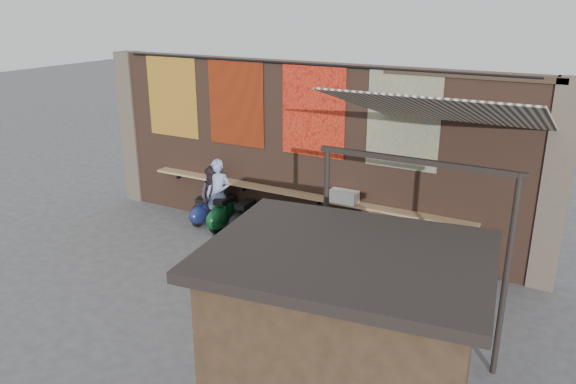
# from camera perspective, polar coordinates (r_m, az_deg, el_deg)

# --- Properties ---
(ground) EXTENTS (70.00, 70.00, 0.00)m
(ground) POSITION_cam_1_polar(r_m,az_deg,el_deg) (11.29, -4.78, -8.90)
(ground) COLOR #474749
(ground) RESTS_ON ground
(brick_wall) EXTENTS (10.00, 0.40, 4.00)m
(brick_wall) POSITION_cam_1_polar(r_m,az_deg,el_deg) (12.74, 1.74, 4.10)
(brick_wall) COLOR brown
(brick_wall) RESTS_ON ground
(pier_left) EXTENTS (0.50, 0.50, 4.00)m
(pier_left) POSITION_cam_1_polar(r_m,az_deg,el_deg) (15.75, -15.39, 6.32)
(pier_left) COLOR #4C4238
(pier_left) RESTS_ON ground
(pier_right) EXTENTS (0.50, 0.50, 4.00)m
(pier_right) POSITION_cam_1_polar(r_m,az_deg,el_deg) (11.42, 25.56, 0.44)
(pier_right) COLOR #4C4238
(pier_right) RESTS_ON ground
(eating_counter) EXTENTS (8.00, 0.32, 0.05)m
(eating_counter) POSITION_cam_1_polar(r_m,az_deg,el_deg) (12.69, 0.93, -0.20)
(eating_counter) COLOR #9E7A51
(eating_counter) RESTS_ON brick_wall
(shelf_box) EXTENTS (0.62, 0.32, 0.25)m
(shelf_box) POSITION_cam_1_polar(r_m,az_deg,el_deg) (12.14, 5.66, -0.45)
(shelf_box) COLOR white
(shelf_box) RESTS_ON eating_counter
(tapestry_redgold) EXTENTS (1.50, 0.02, 2.00)m
(tapestry_redgold) POSITION_cam_1_polar(r_m,az_deg,el_deg) (14.34, -11.68, 9.49)
(tapestry_redgold) COLOR maroon
(tapestry_redgold) RESTS_ON brick_wall
(tapestry_sun) EXTENTS (1.50, 0.02, 2.00)m
(tapestry_sun) POSITION_cam_1_polar(r_m,az_deg,el_deg) (13.19, -5.31, 9.00)
(tapestry_sun) COLOR #C1340B
(tapestry_sun) RESTS_ON brick_wall
(tapestry_orange) EXTENTS (1.50, 0.02, 2.00)m
(tapestry_orange) POSITION_cam_1_polar(r_m,az_deg,el_deg) (12.19, 2.57, 8.24)
(tapestry_orange) COLOR red
(tapestry_orange) RESTS_ON brick_wall
(tapestry_multi) EXTENTS (1.50, 0.02, 2.00)m
(tapestry_multi) POSITION_cam_1_polar(r_m,az_deg,el_deg) (11.45, 11.61, 7.17)
(tapestry_multi) COLOR #286293
(tapestry_multi) RESTS_ON brick_wall
(hang_rail) EXTENTS (9.50, 0.06, 0.06)m
(hang_rail) POSITION_cam_1_polar(r_m,az_deg,el_deg) (12.18, 1.32, 12.90)
(hang_rail) COLOR black
(hang_rail) RESTS_ON brick_wall
(scooter_stool_0) EXTENTS (0.32, 0.71, 0.67)m
(scooter_stool_0) POSITION_cam_1_polar(r_m,az_deg,el_deg) (13.97, -8.59, -1.92)
(scooter_stool_0) COLOR navy
(scooter_stool_0) RESTS_ON ground
(scooter_stool_1) EXTENTS (0.38, 0.84, 0.80)m
(scooter_stool_1) POSITION_cam_1_polar(r_m,az_deg,el_deg) (13.54, -6.65, -2.23)
(scooter_stool_1) COLOR #0D451F
(scooter_stool_1) RESTS_ON ground
(scooter_stool_2) EXTENTS (0.36, 0.81, 0.77)m
(scooter_stool_2) POSITION_cam_1_polar(r_m,az_deg,el_deg) (13.27, -4.52, -2.67)
(scooter_stool_2) COLOR black
(scooter_stool_2) RESTS_ON ground
(scooter_stool_3) EXTENTS (0.38, 0.86, 0.81)m
(scooter_stool_3) POSITION_cam_1_polar(r_m,az_deg,el_deg) (12.95, -2.19, -3.09)
(scooter_stool_3) COLOR #1A6A40
(scooter_stool_3) RESTS_ON ground
(scooter_stool_4) EXTENTS (0.35, 0.77, 0.74)m
(scooter_stool_4) POSITION_cam_1_polar(r_m,az_deg,el_deg) (12.62, 0.42, -3.88)
(scooter_stool_4) COLOR black
(scooter_stool_4) RESTS_ON ground
(scooter_stool_5) EXTENTS (0.35, 0.79, 0.75)m
(scooter_stool_5) POSITION_cam_1_polar(r_m,az_deg,el_deg) (12.40, 2.75, -4.28)
(scooter_stool_5) COLOR #94340D
(scooter_stool_5) RESTS_ON ground
(scooter_stool_6) EXTENTS (0.40, 0.88, 0.84)m
(scooter_stool_6) POSITION_cam_1_polar(r_m,az_deg,el_deg) (12.10, 5.47, -4.75)
(scooter_stool_6) COLOR #0D602E
(scooter_stool_6) RESTS_ON ground
(scooter_stool_7) EXTENTS (0.40, 0.88, 0.84)m
(scooter_stool_7) POSITION_cam_1_polar(r_m,az_deg,el_deg) (11.97, 8.17, -5.12)
(scooter_stool_7) COLOR maroon
(scooter_stool_7) RESTS_ON ground
(scooter_stool_8) EXTENTS (0.37, 0.82, 0.77)m
(scooter_stool_8) POSITION_cam_1_polar(r_m,az_deg,el_deg) (11.79, 10.66, -5.82)
(scooter_stool_8) COLOR navy
(scooter_stool_8) RESTS_ON ground
(scooter_stool_9) EXTENTS (0.38, 0.85, 0.81)m
(scooter_stool_9) POSITION_cam_1_polar(r_m,az_deg,el_deg) (11.58, 13.59, -6.44)
(scooter_stool_9) COLOR #B00D1D
(scooter_stool_9) RESTS_ON ground
(scooter_stool_10) EXTENTS (0.33, 0.74, 0.70)m
(scooter_stool_10) POSITION_cam_1_polar(r_m,az_deg,el_deg) (11.54, 16.56, -7.07)
(scooter_stool_10) COLOR #221653
(scooter_stool_10) RESTS_ON ground
(diner_left) EXTENTS (0.68, 0.51, 1.72)m
(diner_left) POSITION_cam_1_polar(r_m,az_deg,el_deg) (13.49, -7.07, -0.24)
(diner_left) COLOR #8291BD
(diner_left) RESTS_ON ground
(diner_right) EXTENTS (0.84, 0.71, 1.51)m
(diner_right) POSITION_cam_1_polar(r_m,az_deg,el_deg) (13.61, -7.57, -0.55)
(diner_right) COLOR #2A2127
(diner_right) RESTS_ON ground
(shopper_navy) EXTENTS (1.13, 1.03, 1.86)m
(shopper_navy) POSITION_cam_1_polar(r_m,az_deg,el_deg) (9.40, 8.71, -8.73)
(shopper_navy) COLOR black
(shopper_navy) RESTS_ON ground
(shopper_grey) EXTENTS (1.35, 1.28, 1.84)m
(shopper_grey) POSITION_cam_1_polar(r_m,az_deg,el_deg) (8.67, 12.98, -11.64)
(shopper_grey) COLOR #59585D
(shopper_grey) RESTS_ON ground
(shopper_tan) EXTENTS (0.86, 0.71, 1.51)m
(shopper_tan) POSITION_cam_1_polar(r_m,az_deg,el_deg) (10.89, 8.57, -5.72)
(shopper_tan) COLOR #8E795A
(shopper_tan) RESTS_ON ground
(market_stall) EXTENTS (2.78, 2.23, 2.76)m
(market_stall) POSITION_cam_1_polar(r_m,az_deg,el_deg) (6.48, 5.64, -17.98)
(market_stall) COLOR black
(market_stall) RESTS_ON ground
(stall_roof) EXTENTS (3.12, 2.56, 0.12)m
(stall_roof) POSITION_cam_1_polar(r_m,az_deg,el_deg) (5.73, 6.11, -6.39)
(stall_roof) COLOR black
(stall_roof) RESTS_ON market_stall
(stall_sign) EXTENTS (1.19, 0.20, 0.50)m
(stall_sign) POSITION_cam_1_polar(r_m,az_deg,el_deg) (6.95, 8.11, -9.22)
(stall_sign) COLOR gold
(stall_sign) RESTS_ON market_stall
(stall_shelf) EXTENTS (2.11, 0.38, 0.06)m
(stall_shelf) POSITION_cam_1_polar(r_m,az_deg,el_deg) (7.47, 7.74, -15.96)
(stall_shelf) COLOR #473321
(stall_shelf) RESTS_ON market_stall
(awning_canvas) EXTENTS (3.20, 3.28, 0.97)m
(awning_canvas) POSITION_cam_1_polar(r_m,az_deg,el_deg) (9.54, 15.75, 7.91)
(awning_canvas) COLOR beige
(awning_canvas) RESTS_ON brick_wall
(awning_ledger) EXTENTS (3.30, 0.08, 0.12)m
(awning_ledger) POSITION_cam_1_polar(r_m,az_deg,el_deg) (11.02, 18.00, 11.21)
(awning_ledger) COLOR #33261C
(awning_ledger) RESTS_ON brick_wall
(awning_header) EXTENTS (3.00, 0.08, 0.08)m
(awning_header) POSITION_cam_1_polar(r_m,az_deg,el_deg) (8.23, 12.90, 3.08)
(awning_header) COLOR black
(awning_header) RESTS_ON awning_post_left
(awning_post_left) EXTENTS (0.09, 0.09, 3.10)m
(awning_post_left) POSITION_cam_1_polar(r_m,az_deg,el_deg) (9.20, 3.82, -4.88)
(awning_post_left) COLOR black
(awning_post_left) RESTS_ON ground
(awning_post_right) EXTENTS (0.09, 0.09, 3.10)m
(awning_post_right) POSITION_cam_1_polar(r_m,az_deg,el_deg) (8.52, 21.25, -8.27)
(awning_post_right) COLOR black
(awning_post_right) RESTS_ON ground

